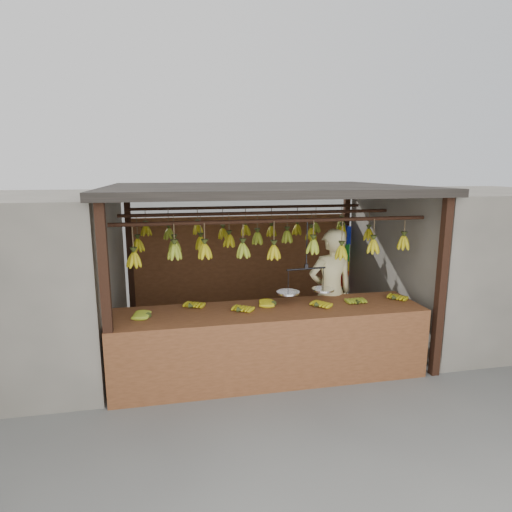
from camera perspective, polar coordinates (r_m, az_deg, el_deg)
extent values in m
plane|color=#5B5B57|center=(6.76, 0.52, -11.36)|extent=(80.00, 80.00, 0.00)
cube|color=black|center=(4.88, -19.28, -6.78)|extent=(0.10, 0.10, 2.30)
cube|color=black|center=(5.85, 23.42, -4.09)|extent=(0.10, 0.10, 2.30)
cube|color=black|center=(7.77, -16.45, 0.05)|extent=(0.10, 0.10, 2.30)
cube|color=black|center=(8.42, 11.79, 1.12)|extent=(0.10, 0.10, 2.30)
cube|color=black|center=(6.24, 0.56, 8.95)|extent=(4.30, 3.30, 0.10)
cylinder|color=black|center=(5.30, 2.82, 4.70)|extent=(4.00, 0.05, 0.05)
cylinder|color=black|center=(6.27, 0.55, 5.75)|extent=(4.00, 0.05, 0.05)
cylinder|color=black|center=(7.24, -1.12, 6.52)|extent=(4.00, 0.05, 0.05)
cube|color=brown|center=(7.90, -1.74, -1.16)|extent=(4.00, 0.06, 1.80)
cube|color=slate|center=(7.96, 26.77, -0.45)|extent=(3.00, 3.00, 2.30)
cube|color=brown|center=(5.43, 1.89, -7.48)|extent=(3.91, 0.87, 0.08)
cube|color=brown|center=(5.19, 3.00, -13.28)|extent=(3.91, 0.04, 0.90)
cube|color=black|center=(5.16, -18.24, -14.56)|extent=(0.07, 0.07, 0.82)
cube|color=black|center=(5.96, 20.75, -11.12)|extent=(0.07, 0.07, 0.82)
cube|color=black|center=(5.85, -17.39, -11.30)|extent=(0.07, 0.07, 0.82)
cube|color=black|center=(6.57, 17.17, -8.75)|extent=(0.07, 0.07, 0.82)
ellipsoid|color=#92A523|center=(5.27, -14.07, -7.62)|extent=(0.27, 0.22, 0.06)
ellipsoid|color=gold|center=(5.47, -8.59, -6.70)|extent=(0.27, 0.29, 0.06)
ellipsoid|color=gold|center=(5.27, -2.17, -7.29)|extent=(0.28, 0.30, 0.06)
ellipsoid|color=gold|center=(5.55, 2.37, -6.31)|extent=(0.27, 0.23, 0.06)
ellipsoid|color=gold|center=(5.50, 8.25, -6.59)|extent=(0.30, 0.29, 0.06)
ellipsoid|color=#92A523|center=(5.72, 13.51, -6.07)|extent=(0.18, 0.24, 0.06)
ellipsoid|color=gold|center=(6.03, 18.03, -5.42)|extent=(0.30, 0.29, 0.06)
ellipsoid|color=gold|center=(5.25, -15.96, -0.49)|extent=(0.16, 0.16, 0.28)
ellipsoid|color=#92A523|center=(5.15, -10.79, 0.54)|extent=(0.16, 0.16, 0.28)
ellipsoid|color=gold|center=(5.18, -6.84, 0.60)|extent=(0.16, 0.16, 0.28)
ellipsoid|color=#92A523|center=(5.28, -1.74, 0.73)|extent=(0.16, 0.16, 0.28)
ellipsoid|color=gold|center=(5.32, 2.39, 0.50)|extent=(0.16, 0.16, 0.28)
ellipsoid|color=#92A523|center=(5.44, 7.62, 1.24)|extent=(0.16, 0.16, 0.28)
ellipsoid|color=gold|center=(5.64, 11.31, 0.46)|extent=(0.16, 0.16, 0.28)
ellipsoid|color=gold|center=(5.78, 15.34, 1.23)|extent=(0.16, 0.16, 0.28)
ellipsoid|color=gold|center=(6.03, 19.07, 1.68)|extent=(0.16, 0.16, 0.28)
ellipsoid|color=gold|center=(6.19, -15.46, 1.39)|extent=(0.16, 0.16, 0.28)
ellipsoid|color=#92A523|center=(6.16, -10.82, 1.43)|extent=(0.16, 0.16, 0.28)
ellipsoid|color=gold|center=(6.23, -7.35, 1.69)|extent=(0.16, 0.16, 0.28)
ellipsoid|color=gold|center=(6.20, -3.60, 2.03)|extent=(0.16, 0.16, 0.28)
ellipsoid|color=#92A523|center=(6.34, 0.18, 2.36)|extent=(0.16, 0.16, 0.28)
ellipsoid|color=#92A523|center=(6.40, 4.17, 2.58)|extent=(0.16, 0.16, 0.28)
ellipsoid|color=gold|center=(6.57, 7.36, 2.91)|extent=(0.16, 0.16, 0.28)
ellipsoid|color=gold|center=(6.72, 11.35, 3.13)|extent=(0.16, 0.16, 0.28)
ellipsoid|color=gold|center=(6.88, 14.77, 2.79)|extent=(0.16, 0.16, 0.28)
ellipsoid|color=gold|center=(7.15, -14.45, 3.35)|extent=(0.16, 0.16, 0.28)
ellipsoid|color=#92A523|center=(7.14, -11.53, 2.91)|extent=(0.16, 0.16, 0.28)
ellipsoid|color=gold|center=(7.13, -7.77, 3.59)|extent=(0.16, 0.16, 0.28)
ellipsoid|color=gold|center=(7.22, -4.42, 2.98)|extent=(0.16, 0.16, 0.28)
ellipsoid|color=gold|center=(7.26, -1.39, 3.45)|extent=(0.16, 0.16, 0.28)
ellipsoid|color=gold|center=(7.40, 2.06, 3.32)|extent=(0.16, 0.16, 0.28)
ellipsoid|color=gold|center=(7.51, 5.50, 3.51)|extent=(0.16, 0.16, 0.28)
ellipsoid|color=#92A523|center=(7.64, 7.94, 3.78)|extent=(0.16, 0.16, 0.28)
ellipsoid|color=#92A523|center=(7.76, 11.30, 4.16)|extent=(0.16, 0.16, 0.28)
cylinder|color=black|center=(5.45, 6.80, 1.50)|extent=(0.02, 0.02, 0.63)
cylinder|color=black|center=(5.52, 6.72, -1.71)|extent=(0.53, 0.07, 0.02)
cylinder|color=silver|center=(5.50, 4.30, -4.92)|extent=(0.29, 0.29, 0.02)
cylinder|color=silver|center=(5.69, 8.92, -4.48)|extent=(0.29, 0.29, 0.02)
imported|color=beige|center=(6.16, 9.91, -4.83)|extent=(0.70, 0.49, 1.83)
cube|color=#1426BF|center=(8.21, 11.89, 2.81)|extent=(0.08, 0.26, 0.34)
cube|color=#199926|center=(8.27, 11.80, 0.61)|extent=(0.08, 0.26, 0.34)
cube|color=yellow|center=(8.32, 11.73, -1.17)|extent=(0.08, 0.26, 0.34)
cube|color=red|center=(8.38, 11.66, -2.92)|extent=(0.08, 0.26, 0.34)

